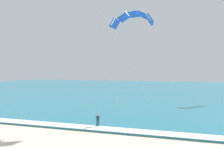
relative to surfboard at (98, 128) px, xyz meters
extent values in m
cube|color=teal|center=(2.78, 58.18, 0.07)|extent=(200.00, 120.00, 0.20)
cube|color=white|center=(2.78, -0.82, 0.19)|extent=(200.00, 2.00, 0.04)
ellipsoid|color=#239EC6|center=(0.00, 0.00, 0.00)|extent=(0.94, 1.46, 0.05)
cube|color=black|center=(0.00, 0.23, 0.04)|extent=(0.17, 0.12, 0.04)
cube|color=black|center=(0.00, -0.23, 0.04)|extent=(0.17, 0.12, 0.04)
cylinder|color=#143347|center=(-0.09, -0.04, 0.39)|extent=(0.14, 0.14, 0.84)
cylinder|color=#143347|center=(0.09, 0.04, 0.39)|extent=(0.14, 0.14, 0.84)
cube|color=#143347|center=(0.00, 0.00, 1.11)|extent=(0.39, 0.32, 0.60)
sphere|color=#9E704C|center=(0.00, 0.00, 1.55)|extent=(0.22, 0.22, 0.22)
cylinder|color=#143347|center=(-0.23, 0.08, 1.16)|extent=(0.28, 0.50, 0.22)
cylinder|color=#143347|center=(0.10, 0.22, 1.16)|extent=(0.28, 0.50, 0.22)
cylinder|color=black|center=(-0.15, 0.35, 1.16)|extent=(0.52, 0.24, 0.04)
cube|color=#3F3F42|center=(-0.05, 0.11, 0.89)|extent=(0.14, 0.12, 0.10)
cube|color=blue|center=(4.67, 8.16, 13.96)|extent=(1.33, 1.42, 1.74)
cube|color=white|center=(4.58, 7.72, 14.31)|extent=(0.98, 0.41, 1.33)
cube|color=blue|center=(3.57, 8.98, 14.89)|extent=(1.52, 1.49, 1.45)
cube|color=white|center=(3.48, 8.54, 15.24)|extent=(1.36, 0.51, 0.88)
cube|color=blue|center=(2.03, 9.52, 15.23)|extent=(1.76, 1.48, 0.83)
cube|color=white|center=(1.94, 9.08, 15.58)|extent=(1.49, 0.55, 0.23)
cube|color=blue|center=(0.41, 9.66, 14.89)|extent=(1.92, 1.39, 1.45)
cube|color=white|center=(0.31, 9.22, 15.24)|extent=(1.40, 0.51, 0.88)
cube|color=blue|center=(-0.94, 9.35, 13.96)|extent=(1.74, 1.25, 1.74)
cube|color=white|center=(-1.03, 8.91, 14.31)|extent=(1.03, 0.42, 1.33)
cylinder|color=#B2B2B7|center=(2.41, 4.25, 7.57)|extent=(4.55, 7.83, 12.79)
cylinder|color=#B2B2B7|center=(-0.40, 4.85, 7.57)|extent=(1.10, 9.02, 12.79)
camera|label=1|loc=(10.45, -25.93, 6.75)|focal=38.47mm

